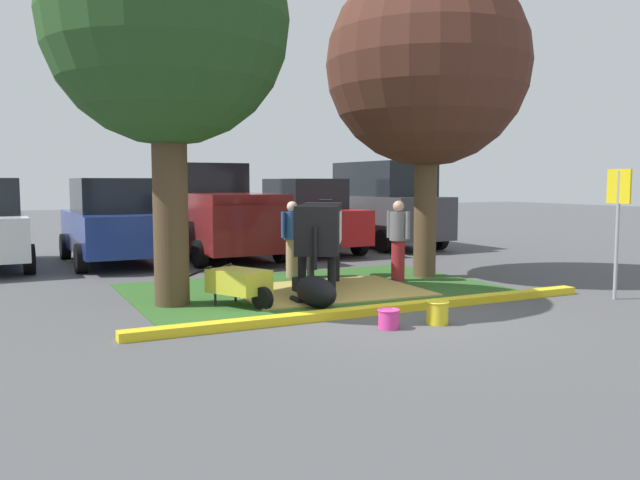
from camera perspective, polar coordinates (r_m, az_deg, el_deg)
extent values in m
plane|color=#4C4C4F|center=(9.57, 5.64, -6.53)|extent=(80.00, 80.00, 0.00)
cube|color=#2D5B23|center=(11.62, -0.48, -4.37)|extent=(6.44, 4.35, 0.02)
cube|color=yellow|center=(9.62, 5.69, -6.11)|extent=(7.64, 0.24, 0.12)
cube|color=tan|center=(11.35, 0.68, -4.52)|extent=(3.32, 2.56, 0.04)
cylinder|color=#4C3823|center=(10.22, -13.10, 2.71)|extent=(0.54, 0.54, 3.04)
sphere|color=#23471E|center=(10.49, -13.43, 18.33)|extent=(3.73, 3.73, 3.73)
cylinder|color=brown|center=(13.15, 9.30, 2.87)|extent=(0.45, 0.45, 2.85)
sphere|color=#4C281E|center=(13.35, 9.49, 15.10)|extent=(4.02, 4.02, 4.02)
cube|color=black|center=(11.38, 0.03, 1.16)|extent=(1.77, 2.34, 0.80)
cube|color=white|center=(11.53, 0.08, 1.21)|extent=(1.08, 1.14, 0.56)
cylinder|color=black|center=(12.70, 0.43, 2.03)|extent=(0.60, 0.71, 0.58)
cube|color=black|center=(13.01, 0.51, 2.90)|extent=(0.45, 0.51, 0.32)
cube|color=white|center=(13.21, 0.56, 2.76)|extent=(0.23, 0.21, 0.20)
cylinder|color=black|center=(12.33, -0.84, -2.13)|extent=(0.14, 0.14, 0.74)
cylinder|color=black|center=(12.30, 1.44, -2.15)|extent=(0.14, 0.14, 0.74)
cylinder|color=black|center=(10.63, -1.61, -3.31)|extent=(0.14, 0.14, 0.74)
cylinder|color=black|center=(10.59, 1.04, -3.34)|extent=(0.14, 0.14, 0.74)
cylinder|color=black|center=(10.21, -0.42, -0.71)|extent=(0.06, 0.06, 0.70)
ellipsoid|color=black|center=(10.01, -0.38, -4.59)|extent=(0.52, 1.12, 0.48)
cube|color=black|center=(10.55, -1.72, -3.98)|extent=(0.21, 0.29, 0.22)
cube|color=silver|center=(10.66, -1.97, -3.88)|extent=(0.10, 0.06, 0.16)
cylinder|color=black|center=(10.29, -2.10, -5.35)|extent=(0.11, 0.35, 0.10)
cylinder|color=maroon|center=(12.61, 6.92, -1.86)|extent=(0.26, 0.26, 0.80)
cylinder|color=slate|center=(12.55, 6.95, 1.22)|extent=(0.34, 0.34, 0.55)
sphere|color=tan|center=(12.52, 6.97, 2.98)|extent=(0.22, 0.22, 0.22)
cylinder|color=slate|center=(12.42, 7.78, 1.30)|extent=(0.09, 0.09, 0.53)
cylinder|color=slate|center=(12.67, 6.14, 1.39)|extent=(0.09, 0.09, 0.53)
cylinder|color=#9E7F5B|center=(12.93, -2.46, -1.68)|extent=(0.26, 0.26, 0.79)
cylinder|color=#23478C|center=(12.87, -2.47, 1.28)|extent=(0.34, 0.34, 0.54)
sphere|color=beige|center=(12.85, -2.48, 2.97)|extent=(0.21, 0.21, 0.21)
cylinder|color=#23478C|center=(13.00, -1.71, 1.44)|extent=(0.09, 0.09, 0.52)
cylinder|color=#23478C|center=(12.74, -3.26, 1.36)|extent=(0.09, 0.09, 0.52)
cube|color=gold|center=(10.08, -7.20, -3.64)|extent=(0.93, 1.07, 0.36)
cylinder|color=black|center=(9.77, -5.12, -5.21)|extent=(0.24, 0.37, 0.36)
cylinder|color=black|center=(10.49, -7.49, -4.85)|extent=(0.04, 0.04, 0.24)
cylinder|color=black|center=(10.19, -9.26, -5.17)|extent=(0.04, 0.04, 0.24)
cylinder|color=black|center=(10.67, -8.83, -2.52)|extent=(0.26, 0.50, 0.23)
cylinder|color=black|center=(10.38, -10.60, -2.76)|extent=(0.26, 0.50, 0.23)
cylinder|color=#99999E|center=(11.62, 24.81, 0.35)|extent=(0.06, 0.06, 2.12)
cube|color=yellow|center=(11.59, 24.97, 4.34)|extent=(0.04, 0.44, 0.56)
cylinder|color=#EA3893|center=(8.62, 6.11, -7.00)|extent=(0.28, 0.28, 0.25)
torus|color=#EA3893|center=(8.60, 6.11, -6.20)|extent=(0.30, 0.30, 0.02)
cylinder|color=yellow|center=(8.98, 10.35, -6.39)|extent=(0.30, 0.30, 0.30)
torus|color=yellow|center=(8.95, 10.37, -5.44)|extent=(0.32, 0.32, 0.02)
cylinder|color=black|center=(17.65, -24.92, -0.56)|extent=(0.23, 0.64, 0.64)
cylinder|color=black|center=(14.81, -24.36, -1.56)|extent=(0.23, 0.64, 0.64)
cube|color=navy|center=(16.06, -17.94, 0.75)|extent=(1.88, 4.43, 0.90)
cube|color=black|center=(16.02, -18.03, 3.79)|extent=(1.62, 2.23, 0.80)
cylinder|color=black|center=(17.38, -21.64, -0.53)|extent=(0.23, 0.64, 0.64)
cylinder|color=black|center=(17.66, -15.82, -0.27)|extent=(0.23, 0.64, 0.64)
cylinder|color=black|center=(14.56, -20.42, -1.53)|extent=(0.23, 0.64, 0.64)
cylinder|color=black|center=(14.89, -13.54, -1.21)|extent=(0.23, 0.64, 0.64)
cube|color=maroon|center=(16.63, -9.12, 1.43)|extent=(2.10, 5.43, 1.10)
cube|color=black|center=(17.50, -10.16, 5.04)|extent=(1.87, 1.83, 1.00)
cube|color=maroon|center=(15.46, -7.71, 3.66)|extent=(1.95, 2.73, 0.24)
cylinder|color=black|center=(18.08, -13.88, -0.11)|extent=(0.23, 0.64, 0.64)
cylinder|color=black|center=(18.66, -7.91, 0.15)|extent=(0.23, 0.64, 0.64)
cylinder|color=black|center=(14.71, -10.59, -1.23)|extent=(0.23, 0.64, 0.64)
cylinder|color=black|center=(15.41, -3.47, -0.86)|extent=(0.23, 0.64, 0.64)
cube|color=red|center=(17.76, -1.39, 1.41)|extent=(1.88, 4.43, 0.90)
cube|color=black|center=(17.72, -1.39, 4.15)|extent=(1.62, 2.23, 0.80)
cylinder|color=black|center=(18.73, -5.80, 0.20)|extent=(0.23, 0.64, 0.64)
cylinder|color=black|center=(19.47, -0.88, 0.41)|extent=(0.23, 0.64, 0.64)
cylinder|color=black|center=(16.12, -1.99, -0.59)|extent=(0.23, 0.64, 0.64)
cylinder|color=black|center=(16.98, 3.49, -0.30)|extent=(0.23, 0.64, 0.64)
cube|color=#3D3D42|center=(19.36, 5.58, 2.14)|extent=(1.98, 4.63, 1.20)
cube|color=black|center=(19.33, 5.61, 5.40)|extent=(1.73, 3.23, 1.00)
cylinder|color=black|center=(20.19, 0.98, 0.58)|extent=(0.23, 0.64, 0.64)
cylinder|color=black|center=(21.17, 5.49, 0.77)|extent=(0.23, 0.64, 0.64)
cylinder|color=black|center=(17.64, 5.65, -0.11)|extent=(0.23, 0.64, 0.64)
cylinder|color=black|center=(18.75, 10.50, 0.14)|extent=(0.23, 0.64, 0.64)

